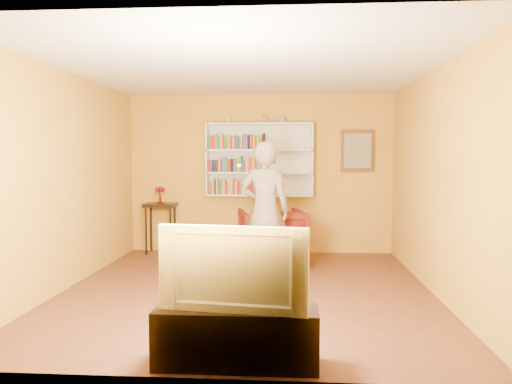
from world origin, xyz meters
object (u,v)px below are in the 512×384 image
bookshelf (260,160)px  armchair (272,237)px  tv_cabinet (236,337)px  console_table (160,212)px  television (236,266)px  person (265,210)px  ruby_lustre (160,191)px

bookshelf → armchair: 1.57m
tv_cabinet → console_table: bearing=111.8°
armchair → tv_cabinet: 3.64m
bookshelf → television: 4.73m
armchair → person: size_ratio=0.51×
bookshelf → armchair: size_ratio=1.89×
television → ruby_lustre: bearing=119.0°
person → bookshelf: bearing=-77.1°
console_table → tv_cabinet: bearing=-68.2°
armchair → person: 0.90m
ruby_lustre → person: (1.87, -1.61, -0.13)m
console_table → ruby_lustre: size_ratio=3.03×
television → armchair: bearing=95.1°
ruby_lustre → armchair: (1.93, -0.87, -0.63)m
bookshelf → ruby_lustre: (-1.68, -0.16, -0.53)m
ruby_lustre → armchair: size_ratio=0.30×
armchair → person: (-0.07, -0.75, 0.49)m
console_table → person: bearing=-40.8°
ruby_lustre → tv_cabinet: bearing=-68.2°
console_table → tv_cabinet: size_ratio=0.67×
ruby_lustre → armchair: 2.21m
ruby_lustre → television: bearing=-68.2°
bookshelf → person: size_ratio=0.97×
television → bookshelf: bearing=98.6°
armchair → person: bearing=72.5°
person → television: person is taller
ruby_lustre → tv_cabinet: ruby_lustre is taller
ruby_lustre → television: 4.85m
bookshelf → ruby_lustre: bookshelf is taller
person → armchair: bearing=-88.0°
television → tv_cabinet: bearing=7.3°
television → person: bearing=95.9°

